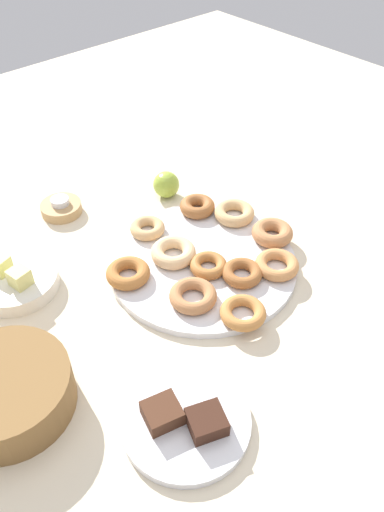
{
  "coord_description": "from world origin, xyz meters",
  "views": [
    {
      "loc": [
        -0.57,
        0.54,
        0.74
      ],
      "look_at": [
        0.0,
        0.03,
        0.05
      ],
      "focal_mm": 35.89,
      "sensor_mm": 36.0,
      "label": 1
    }
  ],
  "objects_px": {
    "donut_7": "(272,233)",
    "fruit_bowl": "(17,282)",
    "donut_3": "(173,252)",
    "apple": "(166,185)",
    "donut_4": "(243,313)",
    "basket": "(7,392)",
    "donut_5": "(234,213)",
    "donut_2": "(277,265)",
    "cake_plate": "(186,422)",
    "donut_0": "(242,273)",
    "donut_10": "(208,265)",
    "donut_1": "(147,228)",
    "donut_plate": "(203,263)",
    "tealight": "(60,201)",
    "brownie_far": "(162,413)",
    "melon_chunk_left": "(20,277)",
    "donut_9": "(193,296)",
    "donut_8": "(197,206)",
    "donut_6": "(128,273)",
    "brownie_near": "(207,422)",
    "candle_holder": "(61,208)",
    "melon_chunk_right": "(0,265)"
  },
  "relations": [
    {
      "from": "tealight",
      "to": "donut_9",
      "type": "bearing_deg",
      "value": -175.63
    },
    {
      "from": "donut_plate",
      "to": "candle_holder",
      "type": "bearing_deg",
      "value": 19.09
    },
    {
      "from": "candle_holder",
      "to": "donut_plate",
      "type": "bearing_deg",
      "value": -160.91
    },
    {
      "from": "donut_7",
      "to": "apple",
      "type": "height_order",
      "value": "apple"
    },
    {
      "from": "donut_9",
      "to": "melon_chunk_right",
      "type": "bearing_deg",
      "value": 38.72
    },
    {
      "from": "candle_holder",
      "to": "donut_4",
      "type": "bearing_deg",
      "value": -171.96
    },
    {
      "from": "donut_7",
      "to": "fruit_bowl",
      "type": "height_order",
      "value": "donut_7"
    },
    {
      "from": "donut_8",
      "to": "donut_0",
      "type": "bearing_deg",
      "value": 160.09
    },
    {
      "from": "donut_3",
      "to": "apple",
      "type": "distance_m",
      "value": 0.25
    },
    {
      "from": "donut_plate",
      "to": "melon_chunk_right",
      "type": "bearing_deg",
      "value": 55.3
    },
    {
      "from": "donut_9",
      "to": "fruit_bowl",
      "type": "height_order",
      "value": "donut_9"
    },
    {
      "from": "donut_4",
      "to": "donut_5",
      "type": "height_order",
      "value": "donut_5"
    },
    {
      "from": "basket",
      "to": "apple",
      "type": "xyz_separation_m",
      "value": [
        0.28,
        -0.56,
        -0.0
      ]
    },
    {
      "from": "donut_8",
      "to": "donut_6",
      "type": "bearing_deg",
      "value": 105.73
    },
    {
      "from": "donut_plate",
      "to": "melon_chunk_left",
      "type": "distance_m",
      "value": 0.37
    },
    {
      "from": "donut_2",
      "to": "donut_4",
      "type": "height_order",
      "value": "donut_2"
    },
    {
      "from": "donut_3",
      "to": "apple",
      "type": "height_order",
      "value": "apple"
    },
    {
      "from": "fruit_bowl",
      "to": "donut_5",
      "type": "bearing_deg",
      "value": -106.91
    },
    {
      "from": "melon_chunk_right",
      "to": "donut_8",
      "type": "bearing_deg",
      "value": -102.69
    },
    {
      "from": "melon_chunk_right",
      "to": "candle_holder",
      "type": "bearing_deg",
      "value": -58.65
    },
    {
      "from": "donut_10",
      "to": "basket",
      "type": "bearing_deg",
      "value": 90.78
    },
    {
      "from": "donut_4",
      "to": "donut_7",
      "type": "relative_size",
      "value": 0.96
    },
    {
      "from": "brownie_near",
      "to": "candle_holder",
      "type": "xyz_separation_m",
      "value": [
        0.64,
        -0.13,
        -0.02
      ]
    },
    {
      "from": "basket",
      "to": "apple",
      "type": "height_order",
      "value": "basket"
    },
    {
      "from": "donut_4",
      "to": "donut_7",
      "type": "bearing_deg",
      "value": -61.34
    },
    {
      "from": "donut_10",
      "to": "apple",
      "type": "bearing_deg",
      "value": -22.96
    },
    {
      "from": "donut_3",
      "to": "donut_7",
      "type": "xyz_separation_m",
      "value": [
        -0.1,
        -0.2,
        0.0
      ]
    },
    {
      "from": "donut_3",
      "to": "donut_7",
      "type": "distance_m",
      "value": 0.22
    },
    {
      "from": "donut_4",
      "to": "donut_9",
      "type": "xyz_separation_m",
      "value": [
        0.09,
        0.04,
        0.0
      ]
    },
    {
      "from": "donut_5",
      "to": "donut_7",
      "type": "xyz_separation_m",
      "value": [
        -0.11,
        -0.01,
        0.0
      ]
    },
    {
      "from": "donut_10",
      "to": "tealight",
      "type": "height_order",
      "value": "tealight"
    },
    {
      "from": "donut_0",
      "to": "donut_10",
      "type": "bearing_deg",
      "value": 29.36
    },
    {
      "from": "brownie_near",
      "to": "basket",
      "type": "relative_size",
      "value": 0.26
    },
    {
      "from": "donut_1",
      "to": "basket",
      "type": "bearing_deg",
      "value": 113.18
    },
    {
      "from": "donut_0",
      "to": "brownie_near",
      "type": "xyz_separation_m",
      "value": [
        -0.19,
        0.28,
        0.0
      ]
    },
    {
      "from": "donut_plate",
      "to": "tealight",
      "type": "distance_m",
      "value": 0.38
    },
    {
      "from": "donut_8",
      "to": "brownie_far",
      "type": "height_order",
      "value": "brownie_far"
    },
    {
      "from": "brownie_far",
      "to": "melon_chunk_left",
      "type": "height_order",
      "value": "melon_chunk_left"
    },
    {
      "from": "donut_3",
      "to": "donut_9",
      "type": "xyz_separation_m",
      "value": [
        -0.12,
        0.05,
        -0.0
      ]
    },
    {
      "from": "donut_1",
      "to": "donut_0",
      "type": "bearing_deg",
      "value": -167.37
    },
    {
      "from": "donut_5",
      "to": "donut_plate",
      "type": "bearing_deg",
      "value": 110.9
    },
    {
      "from": "melon_chunk_left",
      "to": "apple",
      "type": "relative_size",
      "value": 0.56
    },
    {
      "from": "donut_4",
      "to": "basket",
      "type": "height_order",
      "value": "basket"
    },
    {
      "from": "melon_chunk_right",
      "to": "donut_1",
      "type": "bearing_deg",
      "value": -105.1
    },
    {
      "from": "donut_2",
      "to": "cake_plate",
      "type": "xyz_separation_m",
      "value": [
        -0.13,
        0.36,
        -0.02
      ]
    },
    {
      "from": "donut_plate",
      "to": "donut_6",
      "type": "distance_m",
      "value": 0.16
    },
    {
      "from": "donut_4",
      "to": "donut_10",
      "type": "distance_m",
      "value": 0.14
    },
    {
      "from": "donut_10",
      "to": "candle_holder",
      "type": "relative_size",
      "value": 0.81
    },
    {
      "from": "brownie_near",
      "to": "donut_7",
      "type": "bearing_deg",
      "value": -60.57
    },
    {
      "from": "donut_7",
      "to": "fruit_bowl",
      "type": "distance_m",
      "value": 0.54
    }
  ]
}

